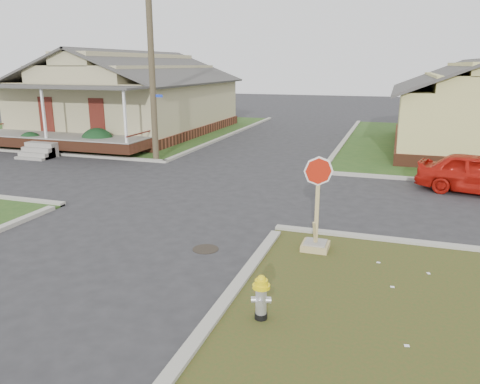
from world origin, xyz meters
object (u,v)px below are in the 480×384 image
(stop_sign, at_px, (316,230))
(red_sedan, at_px, (480,174))
(fire_hydrant, at_px, (261,295))
(utility_pole, at_px, (151,58))

(stop_sign, height_order, red_sedan, stop_sign)
(stop_sign, bearing_deg, fire_hydrant, -96.17)
(red_sedan, bearing_deg, utility_pole, 96.54)
(red_sedan, bearing_deg, fire_hydrant, 168.47)
(fire_hydrant, distance_m, red_sedan, 11.61)
(utility_pole, bearing_deg, red_sedan, -6.94)
(fire_hydrant, distance_m, stop_sign, 3.51)
(utility_pole, distance_m, red_sedan, 14.16)
(fire_hydrant, relative_size, stop_sign, 0.36)
(fire_hydrant, xyz_separation_m, red_sedan, (4.90, 10.52, 0.20))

